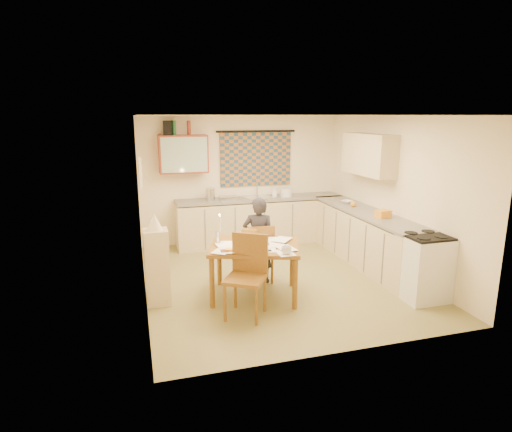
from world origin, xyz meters
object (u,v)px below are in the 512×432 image
object	(u,v)px
person	(259,240)
shelf_stand	(157,267)
counter_back	(260,221)
dining_table	(255,270)
counter_right	(365,238)
chair_far	(258,264)
stove	(423,267)

from	to	relation	value
person	shelf_stand	size ratio (longest dim) A/B	1.28
counter_back	dining_table	world-z (taller)	counter_back
counter_right	chair_far	xyz separation A→B (m)	(-2.01, -0.31, -0.17)
stove	person	world-z (taller)	person
dining_table	shelf_stand	distance (m)	1.34
dining_table	stove	bearing A→B (deg)	0.29
chair_far	person	bearing A→B (deg)	82.42
chair_far	person	size ratio (longest dim) A/B	0.69
stove	shelf_stand	bearing A→B (deg)	166.80
counter_right	dining_table	bearing A→B (deg)	-159.37
counter_back	chair_far	world-z (taller)	counter_back
counter_back	chair_far	bearing A→B (deg)	-107.22
shelf_stand	counter_back	bearing A→B (deg)	48.04
person	shelf_stand	bearing A→B (deg)	34.39
counter_back	stove	size ratio (longest dim) A/B	3.59
person	shelf_stand	distance (m)	1.59
person	chair_far	bearing A→B (deg)	-80.36
stove	counter_right	bearing A→B (deg)	90.00
counter_back	counter_right	world-z (taller)	same
person	counter_back	bearing A→B (deg)	-87.14
person	shelf_stand	world-z (taller)	person
counter_back	shelf_stand	world-z (taller)	shelf_stand
counter_back	dining_table	distance (m)	2.63
chair_far	person	distance (m)	0.38
counter_back	person	distance (m)	2.10
chair_far	person	world-z (taller)	person
dining_table	counter_back	bearing A→B (deg)	90.00
counter_back	shelf_stand	xyz separation A→B (m)	(-2.15, -2.39, 0.07)
stove	dining_table	world-z (taller)	stove
dining_table	shelf_stand	bearing A→B (deg)	-166.76
counter_right	person	size ratio (longest dim) A/B	2.23
counter_back	chair_far	distance (m)	2.08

